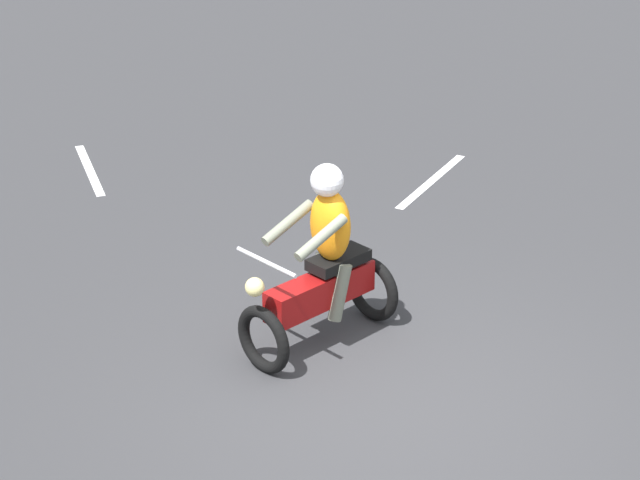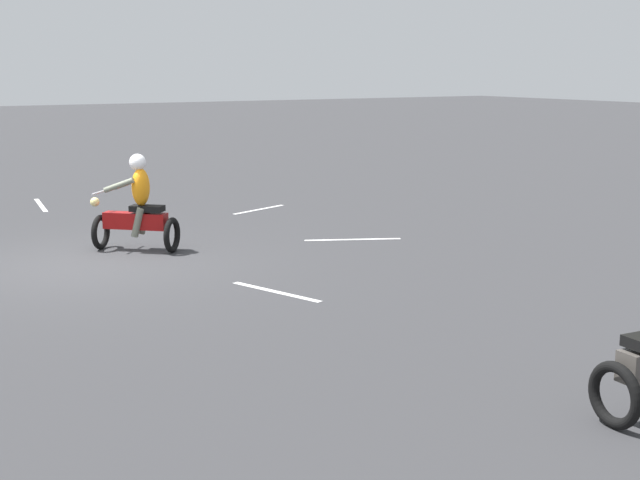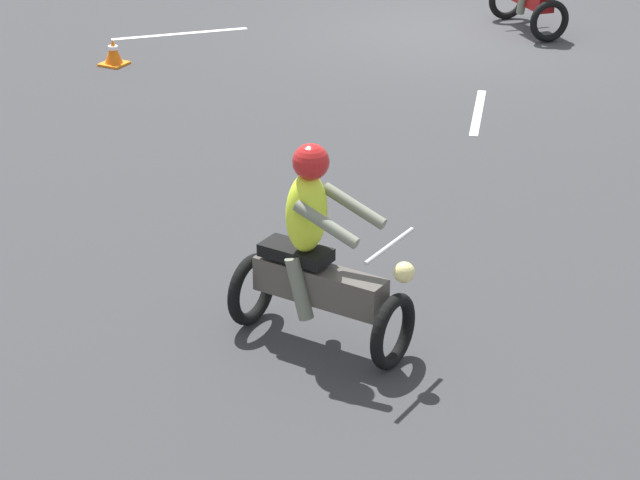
{
  "view_description": "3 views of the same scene",
  "coord_description": "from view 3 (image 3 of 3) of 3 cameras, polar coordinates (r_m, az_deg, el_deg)",
  "views": [
    {
      "loc": [
        8.42,
        -0.07,
        5.49
      ],
      "look_at": [
        -0.97,
        -0.62,
        1.0
      ],
      "focal_mm": 70.0,
      "sensor_mm": 36.0,
      "label": 1
    },
    {
      "loc": [
        3.94,
        13.78,
        3.1
      ],
      "look_at": [
        -1.8,
        4.12,
        0.9
      ],
      "focal_mm": 50.0,
      "sensor_mm": 36.0,
      "label": 2
    },
    {
      "loc": [
        -6.67,
        16.4,
        4.9
      ],
      "look_at": [
        -2.64,
        8.85,
        0.9
      ],
      "focal_mm": 70.0,
      "sensor_mm": 36.0,
      "label": 3
    }
  ],
  "objects": [
    {
      "name": "ground_plane",
      "position": [
        18.37,
        5.86,
        9.45
      ],
      "size": [
        120.0,
        120.0,
        0.0
      ],
      "primitive_type": "plane",
      "color": "#333335"
    },
    {
      "name": "motorcycle_rider_background",
      "position": [
        9.54,
        -0.18,
        -0.9
      ],
      "size": [
        1.53,
        0.74,
        1.66
      ],
      "rotation": [
        0.0,
        0.0,
        1.5
      ],
      "color": "black",
      "rests_on": "ground"
    },
    {
      "name": "lane_stripe_ne",
      "position": [
        18.28,
        -6.41,
        9.36
      ],
      "size": [
        1.45,
        1.49,
        0.01
      ],
      "primitive_type": "cube",
      "rotation": [
        0.0,
        0.0,
        2.37
      ],
      "color": "silver",
      "rests_on": "ground"
    },
    {
      "name": "traffic_cone_mid_left",
      "position": [
        16.9,
        -9.43,
        8.44
      ],
      "size": [
        0.32,
        0.32,
        0.35
      ],
      "color": "orange",
      "rests_on": "ground"
    },
    {
      "name": "lane_stripe_n",
      "position": [
        15.03,
        7.23,
        5.83
      ],
      "size": [
        0.61,
        1.6,
        0.01
      ],
      "primitive_type": "cube",
      "rotation": [
        0.0,
        0.0,
        3.46
      ],
      "color": "silver",
      "rests_on": "ground"
    }
  ]
}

